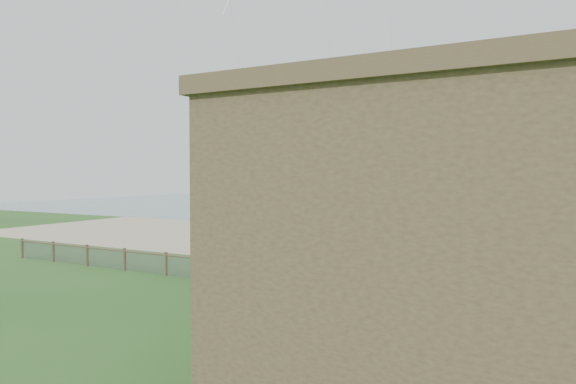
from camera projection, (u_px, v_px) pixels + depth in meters
ground at (178, 320)px, 18.85m from camera, size 160.00×160.00×0.00m
sand_beach at (375, 246)px, 38.16m from camera, size 72.00×20.00×0.02m
ocean at (471, 210)px, 76.79m from camera, size 160.00×68.00×0.02m
chainlink_fence at (263, 276)px, 24.10m from camera, size 36.20×0.20×1.25m
picnic_table at (344, 294)px, 21.08m from camera, size 2.36×2.11×0.82m
octopus_kite at (301, 125)px, 34.57m from camera, size 4.08×3.04×7.97m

